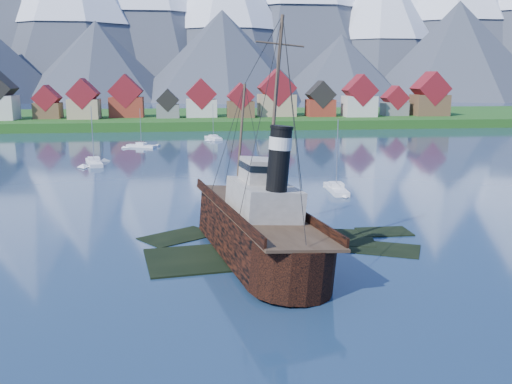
{
  "coord_description": "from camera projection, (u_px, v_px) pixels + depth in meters",
  "views": [
    {
      "loc": [
        -7.77,
        -57.16,
        18.1
      ],
      "look_at": [
        -0.02,
        6.0,
        5.0
      ],
      "focal_mm": 40.0,
      "sensor_mm": 36.0,
      "label": 1
    }
  ],
  "objects": [
    {
      "name": "sailboat_c",
      "position": [
        141.0,
        146.0,
        145.17
      ],
      "size": [
        7.93,
        5.59,
        10.26
      ],
      "rotation": [
        0.0,
        0.0,
        1.07
      ],
      "color": "white",
      "rests_on": "ground"
    },
    {
      "name": "sailboat_f",
      "position": [
        336.0,
        190.0,
        90.11
      ],
      "size": [
        2.6,
        9.14,
        11.88
      ],
      "rotation": [
        0.0,
        0.0,
        -0.04
      ],
      "color": "white",
      "rests_on": "ground"
    },
    {
      "name": "seawall",
      "position": [
        210.0,
        131.0,
        188.47
      ],
      "size": [
        600.0,
        2.5,
        2.0
      ],
      "primitive_type": "cube",
      "color": "#3F3D38",
      "rests_on": "ground"
    },
    {
      "name": "sailboat_a",
      "position": [
        94.0,
        163.0,
        117.32
      ],
      "size": [
        4.99,
        10.51,
        12.45
      ],
      "rotation": [
        0.0,
        0.0,
        0.25
      ],
      "color": "white",
      "rests_on": "ground"
    },
    {
      "name": "ground",
      "position": [
        263.0,
        250.0,
        60.14
      ],
      "size": [
        1400.0,
        1400.0,
        0.0
      ],
      "primitive_type": "plane",
      "color": "navy",
      "rests_on": "ground"
    },
    {
      "name": "sailboat_e",
      "position": [
        213.0,
        139.0,
        162.9
      ],
      "size": [
        4.78,
        9.36,
        10.55
      ],
      "rotation": [
        0.0,
        0.0,
        0.29
      ],
      "color": "white",
      "rests_on": "ground"
    },
    {
      "name": "town",
      "position": [
        113.0,
        101.0,
        202.32
      ],
      "size": [
        250.96,
        16.69,
        17.3
      ],
      "color": "maroon",
      "rests_on": "ground"
    },
    {
      "name": "shore_bank",
      "position": [
        206.0,
        122.0,
        225.41
      ],
      "size": [
        600.0,
        80.0,
        3.2
      ],
      "primitive_type": "cube",
      "color": "#174714",
      "rests_on": "ground"
    },
    {
      "name": "shoal",
      "position": [
        276.0,
        246.0,
        62.52
      ],
      "size": [
        31.71,
        21.24,
        1.14
      ],
      "color": "black",
      "rests_on": "ground"
    },
    {
      "name": "tugboat_wreck",
      "position": [
        252.0,
        222.0,
        59.0
      ],
      "size": [
        7.27,
        31.33,
        24.83
      ],
      "rotation": [
        0.0,
        0.08,
        0.17
      ],
      "color": "black",
      "rests_on": "ground"
    }
  ]
}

